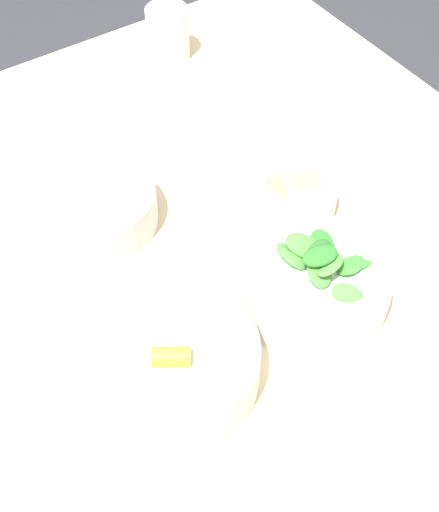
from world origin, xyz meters
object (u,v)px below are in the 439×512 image
Objects in this scene: bowl_beans_hotdog at (96,206)px; cup at (168,33)px; bowl_cookies at (292,195)px; bowl_carrots at (174,361)px; bowl_greens at (316,282)px.

cup is (0.27, -0.28, 0.01)m from bowl_beans_hotdog.
bowl_cookies is at bearing -117.71° from bowl_beans_hotdog.
bowl_greens is (-0.00, -0.20, -0.00)m from bowl_carrots.
bowl_carrots is 2.19× the size of cup.
bowl_carrots reaches higher than bowl_cookies.
bowl_greens is at bearing 152.22° from bowl_cookies.
bowl_beans_hotdog is at bearing 62.29° from bowl_cookies.
bowl_cookies is at bearing 173.90° from cup.
bowl_cookies is at bearing -62.71° from bowl_carrots.
bowl_beans_hotdog is (0.26, 0.16, -0.01)m from bowl_greens.
bowl_carrots is 0.31m from bowl_cookies.
cup reaches higher than bowl_carrots.
bowl_greens reaches higher than bowl_cookies.
cup is at bearing -12.26° from bowl_greens.
bowl_carrots is 0.27m from bowl_beans_hotdog.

